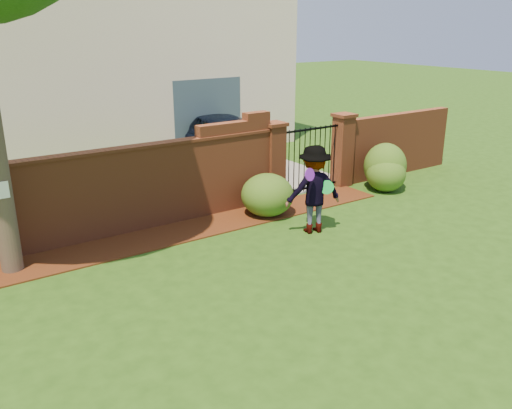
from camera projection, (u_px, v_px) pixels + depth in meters
ground at (300, 292)px, 8.57m from camera, size 80.00×80.00×0.01m
mulch_bed at (157, 238)px, 10.66m from camera, size 11.10×1.08×0.03m
brick_wall at (88, 195)px, 10.31m from camera, size 8.70×0.31×2.16m
brick_wall_return at (395, 144)px, 14.96m from camera, size 4.00×0.25×1.70m
pillar_left at (274, 161)px, 12.67m from camera, size 0.50×0.50×1.88m
pillar_right at (343, 150)px, 13.85m from camera, size 0.50×0.50×1.88m
iron_gate at (310, 159)px, 13.29m from camera, size 1.78×0.03×1.60m
driveway at (226, 160)px, 16.69m from camera, size 3.20×8.00×0.01m
house at (94, 51)px, 17.45m from camera, size 12.40×6.40×6.30m
car at (231, 142)px, 15.72m from camera, size 2.41×4.63×1.51m
paper_notice at (2, 190)px, 8.66m from camera, size 0.20×0.01×0.28m
shrub_left at (267, 195)px, 11.79m from camera, size 1.15×1.15×0.94m
shrub_middle at (385, 166)px, 13.70m from camera, size 1.07×1.07×1.18m
shrub_right at (386, 174)px, 13.53m from camera, size 0.98×0.98×0.87m
man at (314, 190)px, 10.72m from camera, size 1.30×0.98×1.79m
frisbee_purple at (310, 175)px, 10.22m from camera, size 0.26×0.11×0.25m
frisbee_green at (327, 187)px, 10.61m from camera, size 0.27×0.21×0.28m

